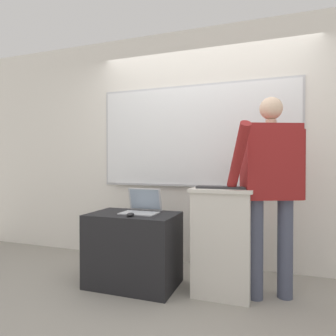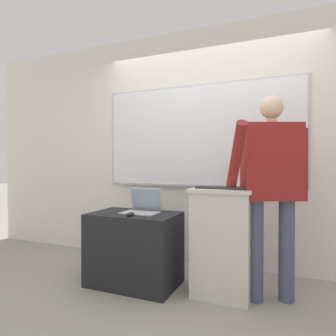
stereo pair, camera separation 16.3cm
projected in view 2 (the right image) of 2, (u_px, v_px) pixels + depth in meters
name	position (u px, v px, depth m)	size (l,w,h in m)	color
ground_plane	(166.00, 312.00, 2.35)	(30.00, 30.00, 0.00)	gray
back_wall	(207.00, 146.00, 3.49)	(6.40, 0.17, 2.74)	silver
lectern_podium	(222.00, 242.00, 2.64)	(0.54, 0.41, 0.95)	beige
side_desk	(134.00, 249.00, 2.89)	(0.84, 0.54, 0.69)	black
person_presenter	(271.00, 181.00, 2.52)	(0.65, 0.71, 1.74)	#474C60
laptop	(144.00, 205.00, 2.94)	(0.35, 0.29, 0.23)	#B7BABF
wireless_keyboard	(221.00, 188.00, 2.59)	(0.43, 0.12, 0.02)	#2D2D30
computer_mouse_by_laptop	(130.00, 214.00, 2.72)	(0.06, 0.10, 0.03)	black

